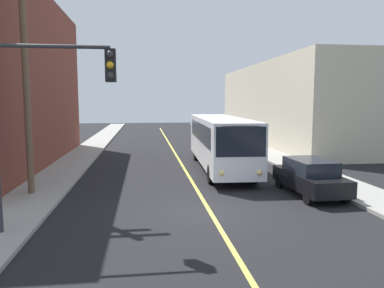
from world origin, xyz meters
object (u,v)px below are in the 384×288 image
at_px(parked_car_black, 310,176).
at_px(city_bus, 220,140).
at_px(utility_pole_near, 25,59).
at_px(traffic_signal_left_corner, 46,98).

bearing_deg(parked_car_black, city_bus, 111.57).
xyz_separation_m(city_bus, utility_pole_near, (-9.68, -5.54, 4.20)).
xyz_separation_m(parked_car_black, traffic_signal_left_corner, (-10.34, -3.73, 3.46)).
relative_size(parked_car_black, utility_pole_near, 0.42).
height_order(city_bus, utility_pole_near, utility_pole_near).
relative_size(city_bus, parked_car_black, 2.75).
bearing_deg(utility_pole_near, city_bus, 29.80).
distance_m(parked_car_black, traffic_signal_left_corner, 11.52).
xyz_separation_m(utility_pole_near, traffic_signal_left_corner, (2.07, -5.08, -1.72)).
bearing_deg(parked_car_black, utility_pole_near, 173.77).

